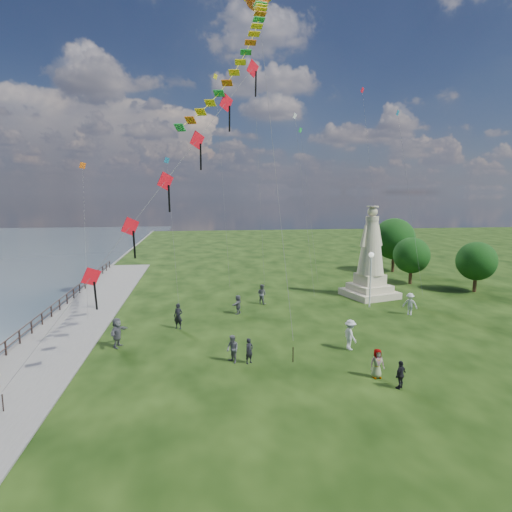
{
  "coord_description": "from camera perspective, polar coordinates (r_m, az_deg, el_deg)",
  "views": [
    {
      "loc": [
        -4.68,
        -20.05,
        9.73
      ],
      "look_at": [
        -1.0,
        8.0,
        5.5
      ],
      "focal_mm": 30.0,
      "sensor_mm": 36.0,
      "label": 1
    }
  ],
  "objects": [
    {
      "name": "person_6",
      "position": [
        31.45,
        -10.33,
        -7.9
      ],
      "size": [
        0.79,
        0.68,
        1.84
      ],
      "primitive_type": "imported",
      "rotation": [
        0.0,
        0.0,
        -0.42
      ],
      "color": "black",
      "rests_on": "ground"
    },
    {
      "name": "person_1",
      "position": [
        25.14,
        -3.15,
        -12.29
      ],
      "size": [
        0.8,
        0.93,
        1.62
      ],
      "primitive_type": "imported",
      "rotation": [
        0.0,
        0.0,
        -1.07
      ],
      "color": "#595960",
      "rests_on": "ground"
    },
    {
      "name": "person_0",
      "position": [
        25.04,
        -0.91,
        -12.54
      ],
      "size": [
        0.64,
        0.6,
        1.48
      ],
      "primitive_type": "imported",
      "rotation": [
        0.0,
        0.0,
        0.61
      ],
      "color": "black",
      "rests_on": "ground"
    },
    {
      "name": "waterfront",
      "position": [
        32.42,
        -26.5,
        -10.0
      ],
      "size": [
        200.0,
        200.0,
        1.51
      ],
      "color": "#32454B",
      "rests_on": "ground"
    },
    {
      "name": "tree_row",
      "position": [
        51.45,
        20.35,
        1.15
      ],
      "size": [
        8.3,
        15.69,
        6.61
      ],
      "color": "#382314",
      "rests_on": "ground"
    },
    {
      "name": "person_5",
      "position": [
        28.79,
        -18.01,
        -9.68
      ],
      "size": [
        1.34,
        1.92,
        1.9
      ],
      "primitive_type": "imported",
      "rotation": [
        0.0,
        0.0,
        1.21
      ],
      "color": "#595960",
      "rests_on": "ground"
    },
    {
      "name": "serpent_kite",
      "position": [
        36.5,
        0.11,
        31.01
      ],
      "size": [
        6.79,
        13.05,
        24.84
      ],
      "color": "black",
      "rests_on": "ground"
    },
    {
      "name": "lamppost",
      "position": [
        37.39,
        15.07,
        -1.52
      ],
      "size": [
        0.44,
        0.44,
        4.73
      ],
      "color": "silver",
      "rests_on": "ground"
    },
    {
      "name": "person_4",
      "position": [
        24.11,
        15.85,
        -13.61
      ],
      "size": [
        0.78,
        0.5,
        1.57
      ],
      "primitive_type": "imported",
      "rotation": [
        0.0,
        0.0,
        0.03
      ],
      "color": "#595960",
      "rests_on": "ground"
    },
    {
      "name": "person_8",
      "position": [
        36.51,
        19.84,
        -6.03
      ],
      "size": [
        1.27,
        1.15,
        1.77
      ],
      "primitive_type": "imported",
      "rotation": [
        0.0,
        0.0,
        -0.64
      ],
      "color": "silver",
      "rests_on": "ground"
    },
    {
      "name": "person_11",
      "position": [
        34.7,
        -2.41,
        -6.46
      ],
      "size": [
        1.24,
        1.56,
        1.55
      ],
      "primitive_type": "imported",
      "rotation": [
        0.0,
        0.0,
        4.2
      ],
      "color": "#595960",
      "rests_on": "ground"
    },
    {
      "name": "statue",
      "position": [
        41.18,
        15.02,
        -0.91
      ],
      "size": [
        5.15,
        5.15,
        8.48
      ],
      "rotation": [
        0.0,
        0.0,
        0.28
      ],
      "color": "#BAB08C",
      "rests_on": "ground"
    },
    {
      "name": "person_2",
      "position": [
        27.66,
        12.46,
        -10.21
      ],
      "size": [
        0.83,
        1.32,
        1.9
      ],
      "primitive_type": "imported",
      "rotation": [
        0.0,
        0.0,
        1.73
      ],
      "color": "silver",
      "rests_on": "ground"
    },
    {
      "name": "person_3",
      "position": [
        23.25,
        18.72,
        -14.75
      ],
      "size": [
        0.95,
        0.84,
        1.45
      ],
      "primitive_type": "imported",
      "rotation": [
        0.0,
        0.0,
        3.75
      ],
      "color": "black",
      "rests_on": "ground"
    },
    {
      "name": "red_kite_train",
      "position": [
        24.73,
        -10.26,
        11.6
      ],
      "size": [
        12.76,
        9.35,
        17.94
      ],
      "color": "black",
      "rests_on": "ground"
    },
    {
      "name": "small_kites",
      "position": [
        44.28,
        1.98,
        15.62
      ],
      "size": [
        30.61,
        15.75,
        32.93
      ],
      "color": "#196E99",
      "rests_on": "ground"
    },
    {
      "name": "person_7",
      "position": [
        37.66,
        0.79,
        -5.09
      ],
      "size": [
        0.98,
        0.98,
        1.76
      ],
      "primitive_type": "imported",
      "rotation": [
        0.0,
        0.0,
        2.35
      ],
      "color": "#595960",
      "rests_on": "ground"
    }
  ]
}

